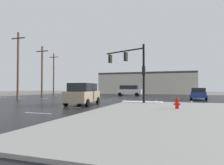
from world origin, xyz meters
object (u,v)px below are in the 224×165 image
suv_white (129,90)px  utility_pole_distant (54,73)px  suv_tan (83,93)px  traffic_signal_mast (132,64)px  fire_hydrant (177,103)px  utility_pole_far (42,71)px  sedan_blue (199,93)px  utility_pole_mid (18,64)px

suv_white → utility_pole_distant: (-16.07, -1.38, 3.57)m
suv_tan → utility_pole_distant: size_ratio=0.56×
traffic_signal_mast → fire_hydrant: traffic_signal_mast is taller
utility_pole_far → fire_hydrant: bearing=-29.8°
fire_hydrant → suv_white: 24.47m
utility_pole_far → sedan_blue: bearing=5.0°
utility_pole_mid → traffic_signal_mast: bearing=-5.2°
suv_white → suv_tan: same height
suv_white → sedan_blue: size_ratio=1.06×
sedan_blue → suv_tan: bearing=141.9°
utility_pole_far → suv_white: bearing=43.7°
utility_pole_mid → utility_pole_far: utility_pole_mid is taller
fire_hydrant → utility_pole_mid: 22.23m
suv_white → utility_pole_distant: size_ratio=0.55×
traffic_signal_mast → utility_pole_mid: bearing=19.4°
sedan_blue → utility_pole_far: utility_pole_far is taller
utility_pole_mid → utility_pole_far: (0.21, 4.84, -0.49)m
suv_white → utility_pole_mid: (-11.80, -15.90, 3.73)m
sedan_blue → suv_white: bearing=57.1°
utility_pole_mid → suv_white: bearing=53.4°
traffic_signal_mast → suv_tan: traffic_signal_mast is taller
sedan_blue → utility_pole_distant: (-27.64, 7.68, 3.80)m
suv_white → suv_tan: (0.50, -20.81, 0.00)m
suv_tan → utility_pole_mid: 13.76m
traffic_signal_mast → utility_pole_far: size_ratio=0.71×
fire_hydrant → utility_pole_mid: size_ratio=0.09×
suv_white → utility_pole_distant: 16.52m
traffic_signal_mast → utility_pole_mid: 16.34m
utility_pole_mid → suv_tan: bearing=-21.7°
traffic_signal_mast → utility_pole_far: (-16.04, 6.31, 0.28)m
fire_hydrant → utility_pole_far: 23.91m
suv_white → utility_pole_mid: size_ratio=0.53×
suv_tan → utility_pole_far: utility_pole_far is taller
fire_hydrant → utility_pole_distant: utility_pole_distant is taller
suv_tan → utility_pole_mid: (-12.30, 4.90, 3.73)m
traffic_signal_mast → fire_hydrant: (4.45, -5.41, -3.52)m
suv_white → utility_pole_distant: bearing=-178.1°
sedan_blue → fire_hydrant: bearing=174.2°
sedan_blue → utility_pole_mid: bearing=111.5°
fire_hydrant → utility_pole_mid: bearing=161.6°
utility_pole_distant → suv_white: bearing=4.9°
fire_hydrant → sedan_blue: bearing=79.0°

